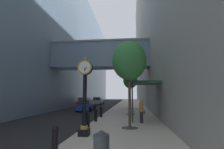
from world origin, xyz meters
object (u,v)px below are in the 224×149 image
at_px(bollard_nearest, 55,138).
at_px(bollard_third, 88,119).
at_px(bollard_fourth, 96,115).
at_px(car_red_near, 84,103).
at_px(bollard_fifth, 101,111).
at_px(pedestrian_walking, 141,110).
at_px(street_tree_near, 129,61).
at_px(trash_bin, 101,146).
at_px(car_blue_far, 86,105).
at_px(street_clock, 85,92).
at_px(street_tree_mid_far, 130,80).
at_px(car_silver_mid, 98,101).
at_px(street_tree_mid_near, 130,68).

distance_m(bollard_nearest, bollard_third, 5.16).
xyz_separation_m(bollard_fourth, car_red_near, (-5.51, 16.74, 0.15)).
bearing_deg(bollard_fifth, car_red_near, 111.26).
bearing_deg(car_red_near, pedestrian_walking, -61.76).
xyz_separation_m(bollard_fifth, pedestrian_walking, (3.69, -2.97, 0.42)).
bearing_deg(car_red_near, bollard_fifth, -68.74).
distance_m(bollard_third, street_tree_near, 4.83).
xyz_separation_m(bollard_nearest, street_tree_near, (2.81, 5.22, 3.93)).
xyz_separation_m(trash_bin, car_blue_far, (-5.34, 18.43, 0.10)).
height_order(bollard_nearest, car_blue_far, car_blue_far).
distance_m(street_clock, bollard_nearest, 3.35).
distance_m(street_tree_near, trash_bin, 7.27).
height_order(street_clock, bollard_third, street_clock).
xyz_separation_m(street_tree_near, car_blue_far, (-6.21, 12.39, -3.84)).
bearing_deg(bollard_fourth, bollard_nearest, -90.00).
height_order(bollard_third, trash_bin, trash_bin).
height_order(bollard_third, street_tree_mid_far, street_tree_mid_far).
height_order(pedestrian_walking, car_blue_far, pedestrian_walking).
xyz_separation_m(bollard_third, pedestrian_walking, (3.69, 2.19, 0.42)).
xyz_separation_m(bollard_fifth, car_silver_mid, (-4.46, 21.68, 0.13)).
bearing_deg(street_tree_near, car_red_near, 113.36).
bearing_deg(bollard_fourth, street_tree_mid_far, 77.93).
xyz_separation_m(bollard_third, car_blue_far, (-3.40, 12.45, 0.09)).
distance_m(bollard_third, car_blue_far, 12.91).
relative_size(street_tree_near, car_blue_far, 1.38).
height_order(street_clock, bollard_fourth, street_clock).
relative_size(bollard_third, trash_bin, 0.99).
bearing_deg(street_clock, street_tree_near, 44.77).
bearing_deg(car_blue_far, trash_bin, -73.86).
bearing_deg(car_red_near, car_silver_mid, 82.08).
relative_size(street_tree_mid_far, car_red_near, 1.24).
xyz_separation_m(street_tree_mid_near, car_red_near, (-8.32, 11.44, -4.42)).
bearing_deg(car_silver_mid, pedestrian_walking, -71.69).
xyz_separation_m(car_red_near, car_silver_mid, (1.05, 7.51, -0.02)).
bearing_deg(street_tree_near, street_tree_mid_near, 90.00).
distance_m(street_tree_mid_far, car_blue_far, 7.93).
bearing_deg(street_tree_near, pedestrian_walking, 67.32).
xyz_separation_m(street_clock, bollard_nearest, (-0.37, -2.80, -1.79)).
bearing_deg(car_blue_far, bollard_nearest, -79.06).
bearing_deg(street_tree_mid_near, street_tree_near, -90.00).
bearing_deg(street_tree_mid_near, car_red_near, 126.02).
xyz_separation_m(street_clock, street_tree_mid_far, (2.44, 18.05, 2.01)).
bearing_deg(bollard_fourth, bollard_third, -90.00).
relative_size(street_tree_near, trash_bin, 5.58).
bearing_deg(bollard_nearest, trash_bin, -23.08).
xyz_separation_m(bollard_fifth, car_red_near, (-5.51, 14.16, 0.15)).
xyz_separation_m(bollard_third, bollard_fifth, (0.00, 5.16, 0.00)).
distance_m(bollard_fifth, trash_bin, 11.30).
relative_size(street_clock, pedestrian_walking, 2.36).
distance_m(bollard_fourth, bollard_fifth, 2.58).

